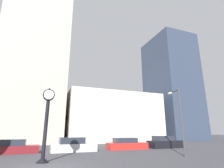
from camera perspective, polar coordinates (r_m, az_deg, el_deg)
The scene contains 10 objects.
ground_plane at distance 11.96m, azimuth -19.71°, elevation -24.26°, with size 200.00×200.00×0.00m, color #38383D.
building_tall_tower at distance 38.48m, azimuth -23.47°, elevation 7.39°, with size 11.63×12.00×31.98m.
building_storefront_row at distance 38.28m, azimuth -0.31°, elevation -11.02°, with size 18.93×12.00×9.65m.
building_glass_modern at distance 48.00m, azimuth 18.68°, elevation -0.95°, with size 9.69×12.00×26.35m.
street_clock at distance 13.60m, azimuth -20.58°, elevation -10.35°, with size 0.84×0.77×5.19m.
car_maroon at distance 20.22m, azimuth -29.68°, elevation -17.58°, with size 4.64×1.82×1.30m.
car_silver at distance 19.85m, azimuth -12.56°, elevation -19.04°, with size 4.70×1.94×1.43m.
car_red at distance 22.03m, azimuth 4.73°, elevation -19.05°, with size 4.78×1.95×1.31m.
car_black at distance 24.67m, azimuth 16.83°, elevation -17.88°, with size 4.53×1.98×1.48m.
street_lamp_right at distance 17.11m, azimuth 20.59°, elevation -7.97°, with size 0.36×1.57×5.81m.
Camera 1 is at (-0.53, -11.77, 2.06)m, focal length 28.00 mm.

